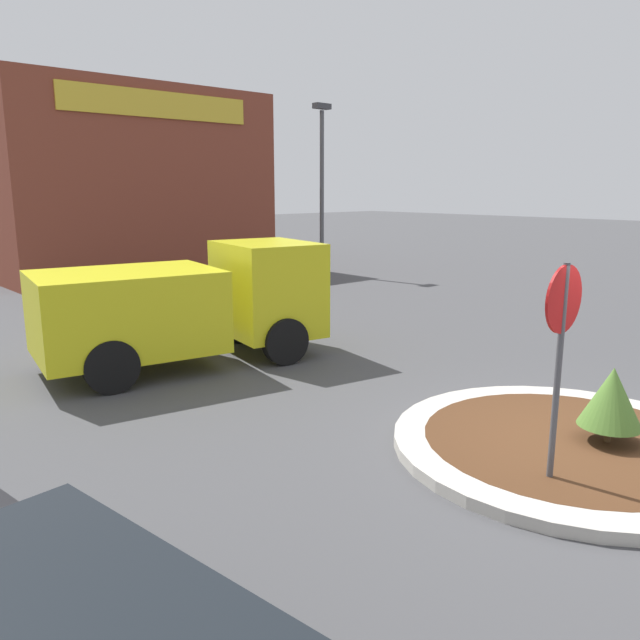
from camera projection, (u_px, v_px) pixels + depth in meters
name	position (u px, v px, depth m)	size (l,w,h in m)	color
ground_plane	(568.00, 451.00, 7.95)	(120.00, 120.00, 0.00)	#474749
traffic_island	(569.00, 445.00, 7.94)	(4.44, 4.44, 0.15)	#BCB7AD
stop_sign	(561.00, 335.00, 6.59)	(0.73, 0.07, 2.53)	#4C4C51
island_shrub	(612.00, 397.00, 7.74)	(0.77, 0.77, 0.97)	brown
utility_truck	(186.00, 303.00, 11.64)	(5.48, 3.01, 2.23)	gold
storefront_building	(125.00, 183.00, 24.32)	(10.09, 6.07, 6.93)	brown
light_pole	(322.00, 176.00, 23.50)	(0.70, 0.30, 6.34)	#4C4C51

